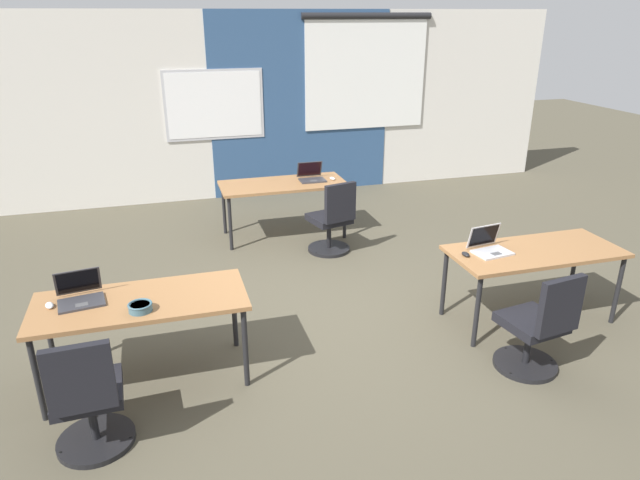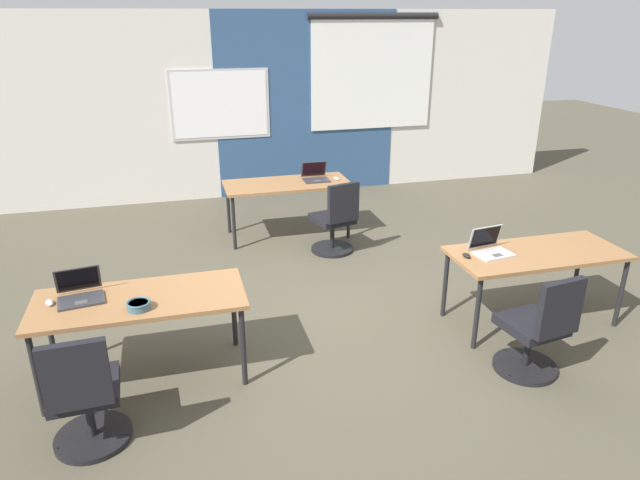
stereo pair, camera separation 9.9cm
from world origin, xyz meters
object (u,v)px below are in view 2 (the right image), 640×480
(laptop_near_right_inner, at_px, (491,248))
(laptop_near_left_end, at_px, (80,293))
(chair_far_right, at_px, (335,224))
(mouse_near_right_inner, at_px, (466,255))
(mouse_near_left_end, at_px, (49,303))
(desk_near_left, at_px, (140,305))
(desk_near_right, at_px, (536,257))
(laptop_far_right, at_px, (316,176))
(mouse_far_right, at_px, (336,179))
(chair_near_right_inner, at_px, (537,333))
(snack_bowl, at_px, (139,305))
(chair_near_left_end, at_px, (85,401))
(desk_far_center, at_px, (287,187))

(laptop_near_right_inner, relative_size, laptop_near_left_end, 0.99)
(laptop_near_right_inner, xyz_separation_m, chair_far_right, (-0.88, 2.00, -0.39))
(mouse_near_right_inner, bearing_deg, mouse_near_left_end, 179.89)
(desk_near_left, bearing_deg, laptop_near_left_end, 167.08)
(desk_near_right, height_order, mouse_near_right_inner, mouse_near_right_inner)
(laptop_far_right, distance_m, mouse_far_right, 0.27)
(chair_near_right_inner, xyz_separation_m, snack_bowl, (-3.02, 0.58, 0.38))
(laptop_near_right_inner, height_order, mouse_far_right, laptop_near_right_inner)
(chair_near_left_end, bearing_deg, chair_far_right, -135.02)
(desk_near_right, relative_size, laptop_near_right_inner, 4.36)
(chair_near_right_inner, height_order, chair_near_left_end, same)
(chair_near_right_inner, height_order, mouse_near_left_end, chair_near_right_inner)
(mouse_near_right_inner, bearing_deg, chair_far_right, 107.01)
(laptop_near_right_inner, bearing_deg, laptop_near_left_end, 171.49)
(desk_near_left, distance_m, desk_near_right, 3.50)
(desk_near_left, relative_size, desk_near_right, 1.00)
(desk_far_center, distance_m, laptop_near_left_end, 3.47)
(laptop_far_right, distance_m, mouse_near_left_end, 3.93)
(laptop_near_right_inner, bearing_deg, snack_bowl, 176.82)
(laptop_near_left_end, relative_size, chair_near_left_end, 0.40)
(laptop_far_right, relative_size, chair_near_left_end, 0.36)
(desk_near_right, distance_m, laptop_far_right, 3.15)
(desk_far_center, xyz_separation_m, mouse_far_right, (0.65, -0.03, 0.08))
(desk_far_center, xyz_separation_m, snack_bowl, (-1.75, -2.99, 0.10))
(desk_near_right, xyz_separation_m, laptop_far_right, (-1.36, 2.84, 0.11))
(desk_far_center, distance_m, laptop_far_right, 0.40)
(laptop_near_left_end, bearing_deg, laptop_far_right, 38.04)
(chair_near_right_inner, xyz_separation_m, laptop_far_right, (-0.89, 3.60, 0.39))
(chair_near_right_inner, bearing_deg, laptop_far_right, -84.70)
(mouse_far_right, distance_m, snack_bowl, 3.81)
(mouse_near_left_end, bearing_deg, desk_far_center, 48.89)
(laptop_near_right_inner, distance_m, chair_near_right_inner, 0.93)
(snack_bowl, bearing_deg, chair_near_right_inner, -10.81)
(laptop_far_right, bearing_deg, laptop_near_right_inner, -71.07)
(desk_far_center, bearing_deg, desk_near_left, -122.01)
(desk_near_right, height_order, chair_near_left_end, chair_near_left_end)
(laptop_far_right, bearing_deg, chair_far_right, -85.98)
(laptop_near_left_end, distance_m, snack_bowl, 0.52)
(desk_far_center, height_order, chair_near_left_end, chair_near_left_end)
(desk_near_left, xyz_separation_m, chair_near_right_inner, (3.03, -0.77, -0.28))
(chair_near_right_inner, xyz_separation_m, laptop_near_left_end, (-3.46, 0.86, 0.39))
(chair_near_right_inner, bearing_deg, snack_bowl, -19.35)
(chair_far_right, bearing_deg, desk_far_center, -73.26)
(chair_near_right_inner, relative_size, snack_bowl, 5.18)
(desk_near_left, xyz_separation_m, mouse_near_right_inner, (2.81, 0.05, 0.08))
(laptop_far_right, xyz_separation_m, chair_near_left_end, (-2.50, -3.57, -0.39))
(laptop_near_right_inner, relative_size, snack_bowl, 2.07)
(chair_far_right, xyz_separation_m, snack_bowl, (-2.18, -2.27, 0.38))
(mouse_near_left_end, bearing_deg, snack_bowl, -20.69)
(desk_near_right, height_order, chair_near_right_inner, chair_near_right_inner)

